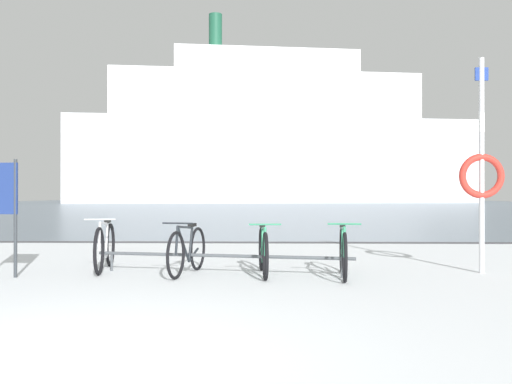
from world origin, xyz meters
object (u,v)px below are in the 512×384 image
info_sign (0,199)px  bicycle_0 (105,247)px  bicycle_2 (263,251)px  bicycle_1 (187,250)px  bicycle_3 (343,252)px  ferry_ship (272,140)px  rescue_post (482,170)px

info_sign → bicycle_0: bearing=29.4°
bicycle_2 → info_sign: 3.93m
bicycle_0 → info_sign: 1.70m
bicycle_1 → bicycle_3: bearing=-5.0°
info_sign → bicycle_2: bearing=4.7°
bicycle_0 → bicycle_3: bicycle_0 is taller
info_sign → ferry_ship: (4.01, 69.13, 7.45)m
info_sign → rescue_post: size_ratio=0.52×
bicycle_3 → ferry_ship: 69.49m
ferry_ship → bicycle_3: bearing=-89.2°
bicycle_1 → rescue_post: 4.66m
bicycle_0 → bicycle_2: bicycle_0 is taller
bicycle_1 → ferry_ship: size_ratio=0.03×
bicycle_0 → bicycle_2: bearing=-9.7°
rescue_post → bicycle_1: bearing=-176.3°
bicycle_2 → rescue_post: rescue_post is taller
bicycle_3 → bicycle_2: bearing=171.3°
bicycle_3 → rescue_post: rescue_post is taller
rescue_post → bicycle_2: bearing=-174.7°
bicycle_0 → info_sign: size_ratio=1.03×
bicycle_3 → ferry_ship: ferry_ship is taller
rescue_post → ferry_ship: 68.93m
bicycle_0 → bicycle_1: bearing=-16.6°
rescue_post → bicycle_0: bearing=178.9°
bicycle_3 → info_sign: bearing=-178.5°
bicycle_2 → bicycle_3: bicycle_3 is taller
bicycle_2 → info_sign: size_ratio=0.99×
bicycle_2 → rescue_post: bearing=5.3°
bicycle_2 → ferry_ship: ferry_ship is taller
bicycle_0 → rescue_post: 5.99m
bicycle_2 → ferry_ship: size_ratio=0.03×
bicycle_3 → bicycle_0: bearing=170.6°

